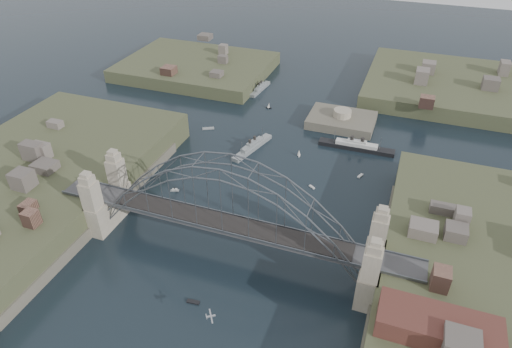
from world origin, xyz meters
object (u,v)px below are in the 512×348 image
(bridge, at_px, (227,210))
(wharf_shed, at_px, (438,327))
(naval_cruiser_near, at_px, (252,147))
(fort_island, at_px, (341,125))
(ocean_liner, at_px, (356,147))
(naval_cruiser_far, at_px, (260,89))

(bridge, height_order, wharf_shed, bridge)
(bridge, xyz_separation_m, naval_cruiser_near, (-10.75, 44.17, -11.47))
(wharf_shed, xyz_separation_m, naval_cruiser_near, (-54.75, 58.17, -9.15))
(fort_island, distance_m, ocean_liner, 16.48)
(naval_cruiser_far, bearing_deg, fort_island, -25.46)
(bridge, bearing_deg, wharf_shed, -17.65)
(fort_island, xyz_separation_m, wharf_shed, (32.00, -84.00, 10.34))
(wharf_shed, relative_size, naval_cruiser_far, 1.34)
(fort_island, xyz_separation_m, naval_cruiser_far, (-35.36, 16.83, 1.12))
(naval_cruiser_far, distance_m, ocean_liner, 53.21)
(bridge, relative_size, naval_cruiser_far, 5.62)
(fort_island, xyz_separation_m, naval_cruiser_near, (-22.75, -25.83, 1.19))
(wharf_shed, height_order, naval_cruiser_near, wharf_shed)
(fort_island, distance_m, naval_cruiser_far, 39.18)
(bridge, xyz_separation_m, fort_island, (12.00, 70.00, -12.66))
(ocean_liner, bearing_deg, wharf_shed, -70.62)
(fort_island, distance_m, wharf_shed, 90.48)
(naval_cruiser_near, relative_size, ocean_liner, 0.78)
(fort_island, height_order, wharf_shed, wharf_shed)
(ocean_liner, bearing_deg, naval_cruiser_near, -159.65)
(wharf_shed, relative_size, ocean_liner, 0.85)
(bridge, bearing_deg, ocean_liner, 70.53)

